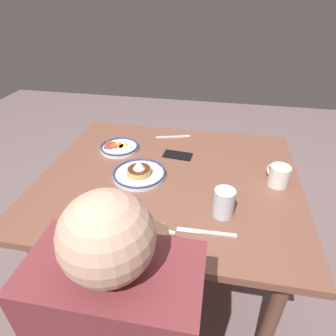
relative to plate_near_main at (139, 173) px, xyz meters
name	(u,v)px	position (x,y,z in m)	size (l,w,h in m)	color
ground_plane	(169,275)	(-0.13, -0.03, -0.74)	(6.00, 6.00, 0.00)	#745D5F
dining_table	(169,191)	(-0.13, -0.03, -0.11)	(1.16, 1.00, 0.72)	brown
plate_near_main	(139,173)	(0.00, 0.00, 0.00)	(0.24, 0.24, 0.08)	white
plate_center_pancakes	(119,147)	(0.17, -0.22, -0.01)	(0.20, 0.20, 0.04)	white
coffee_mug	(279,175)	(-0.61, -0.05, 0.03)	(0.09, 0.11, 0.09)	white
drinking_glass	(224,204)	(-0.38, 0.19, 0.03)	(0.08, 0.08, 0.11)	silver
cell_phone	(178,155)	(-0.14, -0.21, -0.01)	(0.14, 0.07, 0.01)	black
fork_near	(173,137)	(-0.09, -0.41, -0.01)	(0.19, 0.07, 0.01)	silver
fork_far	(151,227)	(-0.13, 0.31, -0.01)	(0.18, 0.05, 0.01)	silver
butter_knife	(206,232)	(-0.33, 0.30, -0.01)	(0.21, 0.02, 0.01)	silver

